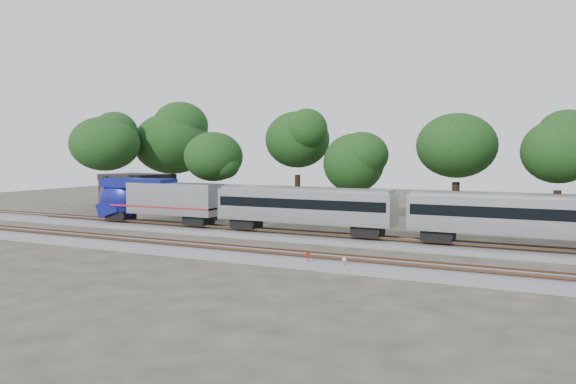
{
  "coord_description": "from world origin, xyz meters",
  "views": [
    {
      "loc": [
        20.59,
        -40.38,
        7.87
      ],
      "look_at": [
        -1.52,
        5.0,
        4.34
      ],
      "focal_mm": 35.0,
      "sensor_mm": 36.0,
      "label": 1
    }
  ],
  "objects": [
    {
      "name": "switch_lever",
      "position": [
        7.21,
        -5.61,
        0.15
      ],
      "size": [
        0.57,
        0.45,
        0.3
      ],
      "primitive_type": "cube",
      "rotation": [
        0.0,
        0.0,
        0.34
      ],
      "color": "#512D19",
      "rests_on": "ground"
    },
    {
      "name": "switch_stand_white",
      "position": [
        7.87,
        -5.78,
        0.64
      ],
      "size": [
        0.31,
        0.13,
        1.0
      ],
      "rotation": [
        0.0,
        0.0,
        -0.35
      ],
      "color": "#512D19",
      "rests_on": "ground"
    },
    {
      "name": "tree_1",
      "position": [
        -27.77,
        22.47,
        9.14
      ],
      "size": [
        9.31,
        9.31,
        13.12
      ],
      "color": "black",
      "rests_on": "ground"
    },
    {
      "name": "tree_6",
      "position": [
        20.35,
        18.58,
        7.99
      ],
      "size": [
        8.14,
        8.14,
        11.47
      ],
      "color": "black",
      "rests_on": "ground"
    },
    {
      "name": "tree_4",
      "position": [
        -0.9,
        20.97,
        6.67
      ],
      "size": [
        6.81,
        6.81,
        9.6
      ],
      "color": "black",
      "rests_on": "ground"
    },
    {
      "name": "tree_0",
      "position": [
        -31.64,
        13.63,
        9.0
      ],
      "size": [
        9.16,
        9.16,
        12.92
      ],
      "color": "black",
      "rests_on": "ground"
    },
    {
      "name": "track_far",
      "position": [
        0.0,
        6.0,
        0.21
      ],
      "size": [
        160.0,
        5.0,
        0.73
      ],
      "color": "slate",
      "rests_on": "ground"
    },
    {
      "name": "ground",
      "position": [
        0.0,
        0.0,
        0.0
      ],
      "size": [
        160.0,
        160.0,
        0.0
      ],
      "primitive_type": "plane",
      "color": "#383328",
      "rests_on": "ground"
    },
    {
      "name": "tree_3",
      "position": [
        -9.15,
        23.39,
        9.5
      ],
      "size": [
        9.67,
        9.67,
        13.63
      ],
      "color": "black",
      "rests_on": "ground"
    },
    {
      "name": "brick_building",
      "position": [
        -36.99,
        25.69,
        2.36
      ],
      "size": [
        10.61,
        8.14,
        4.69
      ],
      "rotation": [
        0.0,
        0.0,
        -0.13
      ],
      "color": "maroon",
      "rests_on": "ground"
    },
    {
      "name": "switch_stand_red",
      "position": [
        5.21,
        -5.68,
        0.7
      ],
      "size": [
        0.33,
        0.17,
        1.1
      ],
      "rotation": [
        0.0,
        0.0,
        0.41
      ],
      "color": "#512D19",
      "rests_on": "ground"
    },
    {
      "name": "tree_2",
      "position": [
        -15.64,
        14.27,
        7.4
      ],
      "size": [
        7.54,
        7.54,
        10.63
      ],
      "color": "black",
      "rests_on": "ground"
    },
    {
      "name": "tree_5",
      "position": [
        10.26,
        22.93,
        8.63
      ],
      "size": [
        8.79,
        8.79,
        12.39
      ],
      "color": "black",
      "rests_on": "ground"
    },
    {
      "name": "track_near",
      "position": [
        0.0,
        -4.0,
        0.21
      ],
      "size": [
        160.0,
        5.0,
        0.73
      ],
      "color": "slate",
      "rests_on": "ground"
    }
  ]
}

